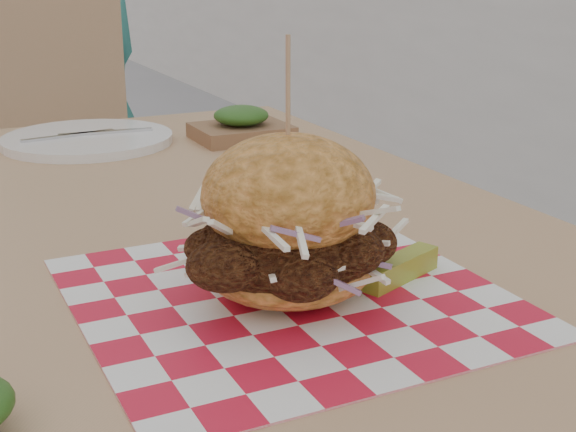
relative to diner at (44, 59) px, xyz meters
name	(u,v)px	position (x,y,z in m)	size (l,w,h in m)	color
diner	(44,59)	(0.00, 0.00, 0.00)	(0.58, 0.38, 1.59)	teal
patio_table	(171,279)	(-0.07, -1.19, -0.12)	(0.80, 1.20, 0.75)	tan
patio_chair	(50,187)	(-0.06, -0.29, -0.24)	(0.45, 0.46, 0.95)	tan
paper_liner	(288,295)	(-0.04, -1.45, -0.04)	(0.36, 0.36, 0.00)	red
sandwich	(288,227)	(-0.04, -1.45, 0.02)	(0.20, 0.20, 0.23)	#E59440
pickle_spear	(400,268)	(0.07, -1.47, -0.03)	(0.10, 0.02, 0.02)	#929F2E
place_setting	(88,139)	(-0.07, -0.77, -0.04)	(0.27, 0.27, 0.02)	white
kraft_tray	(241,126)	(0.17, -0.85, -0.02)	(0.15, 0.12, 0.06)	brown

